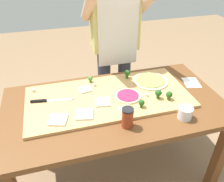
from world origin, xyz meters
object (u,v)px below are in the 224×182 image
(pizza_slice_near_right, at_px, (58,120))
(broccoli_floret_back_left, at_px, (142,103))
(pizza_slice_far_left, at_px, (103,102))
(cheese_crumble_b, at_px, (73,99))
(prep_table, at_px, (115,114))
(cheese_crumble_a, at_px, (147,95))
(pizza_slice_center, at_px, (84,114))
(broccoli_floret_front_right, at_px, (90,79))
(recipe_note, at_px, (191,82))
(pizza_slice_near_left, at_px, (85,89))
(broccoli_floret_back_mid, at_px, (127,73))
(pizza_slice_far_right, at_px, (126,110))
(cheese_crumble_c, at_px, (94,85))
(flour_cup, at_px, (185,113))
(sauce_jar, at_px, (127,118))
(pizza_whole_pesto_green, at_px, (150,81))
(cheese_crumble_d, at_px, (34,91))
(broccoli_floret_front_mid, at_px, (169,95))
(broccoli_floret_back_right, at_px, (158,93))
(cook_center, at_px, (115,38))
(pizza_whole_beet_magenta, at_px, (128,96))
(chefs_knife, at_px, (45,101))

(pizza_slice_near_right, relative_size, broccoli_floret_back_left, 1.91)
(pizza_slice_far_left, relative_size, cheese_crumble_b, 8.35)
(prep_table, relative_size, cheese_crumble_a, 85.54)
(pizza_slice_center, distance_m, cheese_crumble_b, 0.20)
(broccoli_floret_front_right, bearing_deg, pizza_slice_center, -106.79)
(recipe_note, bearing_deg, pizza_slice_near_right, -169.21)
(pizza_slice_near_left, xyz_separation_m, broccoli_floret_back_mid, (0.36, 0.09, 0.04))
(pizza_slice_far_right, xyz_separation_m, cheese_crumble_a, (0.19, 0.12, 0.00))
(broccoli_floret_back_mid, bearing_deg, cheese_crumble_a, -79.30)
(pizza_slice_far_right, bearing_deg, cheese_crumble_c, 111.77)
(pizza_slice_far_left, relative_size, broccoli_floret_back_mid, 1.45)
(cheese_crumble_c, bearing_deg, flour_cup, -45.58)
(flour_cup, bearing_deg, pizza_slice_far_left, 150.28)
(prep_table, xyz_separation_m, broccoli_floret_back_mid, (0.18, 0.27, 0.16))
(prep_table, xyz_separation_m, sauce_jar, (0.01, -0.25, 0.17))
(pizza_whole_pesto_green, bearing_deg, cheese_crumble_d, 173.72)
(pizza_slice_far_right, xyz_separation_m, flour_cup, (0.35, -0.15, 0.01))
(pizza_slice_center, relative_size, flour_cup, 1.18)
(broccoli_floret_front_mid, height_order, broccoli_floret_back_right, broccoli_floret_back_right)
(broccoli_floret_back_mid, height_order, cheese_crumble_d, broccoli_floret_back_mid)
(broccoli_floret_back_mid, bearing_deg, pizza_slice_near_left, -166.63)
(pizza_slice_near_right, relative_size, pizza_slice_far_right, 1.39)
(broccoli_floret_front_mid, distance_m, broccoli_floret_back_right, 0.07)
(pizza_slice_center, relative_size, cook_center, 0.07)
(sauce_jar, bearing_deg, pizza_whole_beet_magenta, 70.44)
(pizza_whole_pesto_green, xyz_separation_m, sauce_jar, (-0.33, -0.42, 0.04))
(pizza_slice_near_left, relative_size, sauce_jar, 0.62)
(pizza_whole_beet_magenta, relative_size, cheese_crumble_d, 9.23)
(chefs_knife, relative_size, broccoli_floret_back_mid, 4.09)
(broccoli_floret_back_right, distance_m, flour_cup, 0.24)
(broccoli_floret_back_right, distance_m, cheese_crumble_b, 0.60)
(chefs_knife, xyz_separation_m, pizza_whole_pesto_green, (0.81, 0.05, 0.00))
(cheese_crumble_b, xyz_separation_m, sauce_jar, (0.29, -0.34, 0.04))
(cook_center, bearing_deg, cheese_crumble_c, -126.01)
(chefs_knife, bearing_deg, cheese_crumble_d, 118.08)
(pizza_slice_near_right, bearing_deg, broccoli_floret_front_mid, 1.56)
(pizza_whole_pesto_green, height_order, broccoli_floret_back_right, broccoli_floret_back_right)
(prep_table, xyz_separation_m, broccoli_floret_front_mid, (0.37, -0.09, 0.16))
(cheese_crumble_d, bearing_deg, pizza_slice_near_left, -12.38)
(pizza_slice_near_left, distance_m, pizza_slice_near_right, 0.37)
(broccoli_floret_back_mid, relative_size, cheese_crumble_d, 3.43)
(pizza_slice_far_right, relative_size, cheese_crumble_d, 3.83)
(pizza_whole_beet_magenta, bearing_deg, pizza_slice_near_left, 149.37)
(broccoli_floret_back_mid, xyz_separation_m, cheese_crumble_b, (-0.46, -0.18, -0.04))
(recipe_note, bearing_deg, prep_table, -171.71)
(broccoli_floret_front_mid, relative_size, cheese_crumble_d, 3.13)
(pizza_whole_pesto_green, relative_size, pizza_slice_center, 2.54)
(flour_cup, bearing_deg, recipe_note, 52.87)
(pizza_slice_far_left, relative_size, flour_cup, 1.10)
(cheese_crumble_c, relative_size, flour_cup, 0.23)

